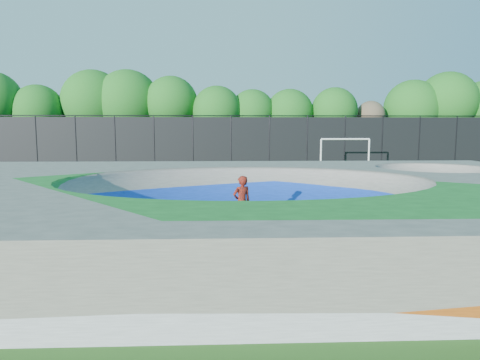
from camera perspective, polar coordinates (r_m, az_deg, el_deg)
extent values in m
plane|color=#235116|center=(12.96, 0.67, -6.41)|extent=(120.00, 120.00, 0.00)
cube|color=gray|center=(12.81, 0.67, -3.14)|extent=(22.00, 14.00, 1.50)
imported|color=red|center=(12.73, 0.24, -2.99)|extent=(0.69, 0.59, 1.59)
cube|color=black|center=(12.88, 0.24, -6.37)|extent=(0.78, 0.59, 0.05)
cylinder|color=white|center=(30.55, 10.73, 3.25)|extent=(0.12, 0.12, 2.27)
cylinder|color=white|center=(31.50, 16.80, 3.18)|extent=(0.12, 0.12, 2.27)
cylinder|color=white|center=(30.94, 13.87, 5.32)|extent=(3.41, 0.12, 0.12)
cylinder|color=black|center=(36.55, -25.49, 4.63)|extent=(0.09, 0.09, 4.00)
cylinder|color=black|center=(35.48, -21.02, 4.79)|extent=(0.09, 0.09, 4.00)
cylinder|color=black|center=(34.64, -16.30, 4.93)|extent=(0.09, 0.09, 4.00)
cylinder|color=black|center=(34.04, -11.37, 5.04)|extent=(0.09, 0.09, 4.00)
cylinder|color=black|center=(33.70, -6.31, 5.12)|extent=(0.09, 0.09, 4.00)
cylinder|color=black|center=(33.62, -1.18, 5.15)|extent=(0.09, 0.09, 4.00)
cylinder|color=black|center=(33.81, 3.93, 5.15)|extent=(0.09, 0.09, 4.00)
cylinder|color=black|center=(34.27, 8.94, 5.10)|extent=(0.09, 0.09, 4.00)
cylinder|color=black|center=(34.97, 13.79, 5.02)|extent=(0.09, 0.09, 4.00)
cylinder|color=black|center=(35.92, 18.41, 4.91)|extent=(0.09, 0.09, 4.00)
cylinder|color=black|center=(37.08, 22.76, 4.78)|extent=(0.09, 0.09, 4.00)
cylinder|color=black|center=(38.44, 26.83, 4.63)|extent=(0.09, 0.09, 4.00)
cube|color=black|center=(33.62, -1.18, 5.15)|extent=(48.00, 0.03, 3.80)
cylinder|color=black|center=(33.62, -1.19, 8.56)|extent=(48.00, 0.08, 0.08)
cylinder|color=#4A3225|center=(41.35, -25.11, 4.11)|extent=(0.44, 0.44, 2.98)
sphere|color=#19611A|center=(41.36, -25.33, 8.44)|extent=(4.36, 4.36, 4.36)
cylinder|color=#4A3225|center=(40.97, -18.79, 4.59)|extent=(0.44, 0.44, 3.29)
sphere|color=#19611A|center=(41.02, -18.99, 9.84)|extent=(5.64, 5.64, 5.64)
cylinder|color=#4A3225|center=(40.11, -14.57, 4.62)|extent=(0.44, 0.44, 3.18)
sphere|color=#19611A|center=(40.16, -14.74, 9.98)|extent=(5.79, 5.79, 5.79)
cylinder|color=#4A3225|center=(38.92, -9.08, 4.94)|extent=(0.44, 0.44, 3.52)
sphere|color=#19611A|center=(38.97, -9.18, 10.13)|extent=(4.71, 4.71, 4.71)
cylinder|color=#4A3225|center=(38.20, -3.08, 4.55)|extent=(0.44, 0.44, 2.95)
sphere|color=#19611A|center=(38.20, -3.11, 9.22)|extent=(4.35, 4.35, 4.35)
cylinder|color=#4A3225|center=(39.00, 1.63, 4.61)|extent=(0.44, 0.44, 2.96)
sphere|color=#19611A|center=(39.00, 1.65, 9.03)|extent=(4.08, 4.08, 4.08)
cylinder|color=#4A3225|center=(39.43, 6.56, 4.48)|extent=(0.44, 0.44, 2.81)
sphere|color=#19611A|center=(39.42, 6.62, 8.87)|extent=(4.31, 4.31, 4.31)
cylinder|color=#4A3225|center=(39.84, 12.36, 4.60)|extent=(0.44, 0.44, 3.09)
sphere|color=#19611A|center=(39.85, 12.48, 9.04)|extent=(4.13, 4.13, 4.13)
cylinder|color=#4A3225|center=(41.38, 16.89, 4.58)|extent=(0.44, 0.44, 3.15)
sphere|color=brown|center=(41.38, 17.02, 8.28)|extent=(2.60, 2.60, 2.60)
cylinder|color=#4A3225|center=(43.57, 21.81, 4.34)|extent=(0.44, 0.44, 2.93)
sphere|color=#19611A|center=(43.59, 22.01, 8.86)|extent=(5.26, 5.26, 5.26)
cylinder|color=#4A3225|center=(44.67, 25.64, 4.53)|extent=(0.44, 0.44, 3.44)
sphere|color=#19611A|center=(44.72, 25.90, 9.38)|extent=(5.49, 5.49, 5.49)
cylinder|color=#4A3225|center=(46.48, 29.28, 4.24)|extent=(0.44, 0.44, 3.19)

